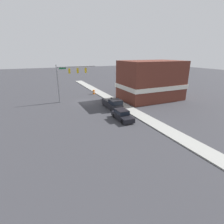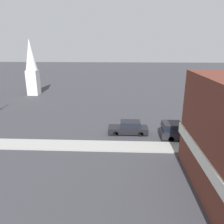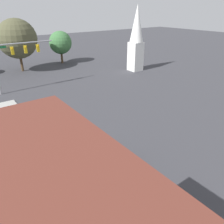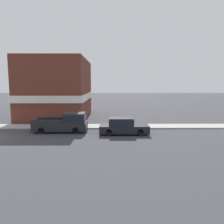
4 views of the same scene
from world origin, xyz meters
name	(u,v)px [view 1 (image 1 of 4)]	position (x,y,z in m)	size (l,w,h in m)	color
ground_plane	(87,102)	(0.00, 0.00, 0.00)	(200.00, 200.00, 0.00)	#38383D
sidewalk_curb	(111,99)	(-5.70, 0.00, 0.07)	(2.40, 60.00, 0.14)	#9E9E99
near_signal_assembly	(70,74)	(2.59, -2.42, 5.82)	(8.36, 0.49, 7.83)	gray
car_lead	(122,115)	(-2.07, 12.31, 0.84)	(1.76, 4.81, 1.63)	black
pickup_truck_parked	(113,104)	(-3.25, 6.51, 0.96)	(2.10, 5.44, 1.97)	black
construction_barrel	(94,92)	(-3.90, -6.84, 0.52)	(0.60, 0.60, 1.03)	orange
corner_brick_building	(151,81)	(-13.97, 3.28, 4.12)	(13.44, 8.94, 8.48)	brown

